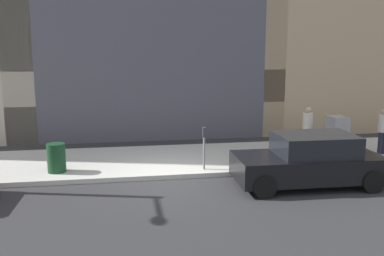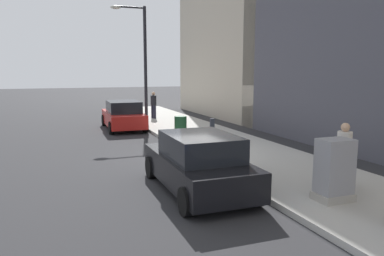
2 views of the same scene
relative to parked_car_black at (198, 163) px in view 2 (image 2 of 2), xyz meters
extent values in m
plane|color=#2B2B2D|center=(1.17, 3.91, -0.74)|extent=(120.00, 120.00, 0.00)
cube|color=#B2AFA8|center=(3.17, 3.91, -0.66)|extent=(4.00, 36.00, 0.15)
cube|color=black|center=(0.00, 0.05, -0.17)|extent=(1.86, 4.22, 0.70)
cube|color=black|center=(0.00, -0.15, 0.48)|extent=(1.63, 2.22, 0.60)
cylinder|color=black|center=(-0.83, 1.62, -0.42)|extent=(0.23, 0.64, 0.64)
cylinder|color=black|center=(0.87, 1.59, -0.42)|extent=(0.23, 0.64, 0.64)
cylinder|color=black|center=(-0.87, -1.48, -0.42)|extent=(0.23, 0.64, 0.64)
cylinder|color=black|center=(0.83, -1.51, -0.42)|extent=(0.23, 0.64, 0.64)
cube|color=red|center=(0.17, 11.22, -0.17)|extent=(1.90, 4.24, 0.70)
cube|color=black|center=(0.17, 11.02, 0.48)|extent=(1.65, 2.24, 0.60)
cylinder|color=black|center=(-0.64, 12.79, -0.42)|extent=(0.24, 0.65, 0.64)
cylinder|color=black|center=(1.06, 12.75, -0.42)|extent=(0.24, 0.65, 0.64)
cylinder|color=black|center=(-0.72, 9.69, -0.42)|extent=(0.24, 0.65, 0.64)
cylinder|color=black|center=(0.98, 9.65, -0.42)|extent=(0.24, 0.65, 0.64)
cylinder|color=slate|center=(1.62, 2.78, -0.06)|extent=(0.07, 0.07, 1.05)
cube|color=#2D333D|center=(1.62, 2.78, 0.61)|extent=(0.14, 0.10, 0.30)
cube|color=#A8A399|center=(2.47, -2.14, -0.50)|extent=(0.83, 0.61, 0.18)
cube|color=#939399|center=(2.47, -2.14, 0.22)|extent=(0.75, 0.55, 1.25)
cylinder|color=black|center=(1.72, 12.35, 2.66)|extent=(0.18, 0.18, 6.50)
cylinder|color=black|center=(0.92, 12.35, 5.81)|extent=(1.60, 0.10, 0.10)
ellipsoid|color=beige|center=(0.12, 12.35, 5.76)|extent=(0.56, 0.32, 0.20)
cylinder|color=#14381E|center=(2.07, 7.34, -0.14)|extent=(0.56, 0.56, 0.90)
cylinder|color=#1E1E2D|center=(3.48, -1.37, -0.18)|extent=(0.16, 0.16, 0.82)
cylinder|color=#1E1E2D|center=(3.29, -1.51, -0.18)|extent=(0.16, 0.16, 0.82)
cylinder|color=silver|center=(3.38, -1.44, 0.54)|extent=(0.36, 0.36, 0.62)
sphere|color=tan|center=(3.38, -1.44, 0.96)|extent=(0.22, 0.22, 0.22)
cylinder|color=#1E1E2D|center=(2.55, 14.07, -0.18)|extent=(0.16, 0.16, 0.82)
cylinder|color=#1E1E2D|center=(2.64, 13.85, -0.18)|extent=(0.16, 0.16, 0.82)
cylinder|color=black|center=(2.59, 13.96, 0.54)|extent=(0.36, 0.36, 0.62)
sphere|color=tan|center=(2.59, 13.96, 0.96)|extent=(0.22, 0.22, 0.22)
camera|label=1|loc=(-11.22, 5.27, 3.25)|focal=40.00mm
camera|label=2|loc=(-3.50, -8.70, 2.36)|focal=35.00mm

